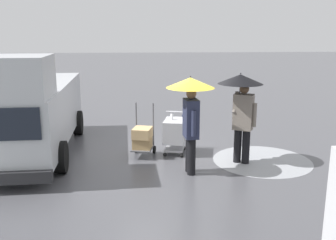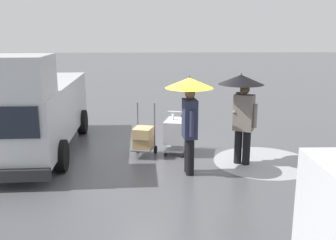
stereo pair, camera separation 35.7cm
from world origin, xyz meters
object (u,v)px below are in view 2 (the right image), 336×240
(hand_dolly_boxes, at_px, (143,138))
(cargo_van_parked_right, at_px, (30,108))
(pedestrian_pink_side, at_px, (189,102))
(pedestrian_black_side, at_px, (242,98))
(shopping_cart_vendor, at_px, (176,132))

(hand_dolly_boxes, bearing_deg, cargo_van_parked_right, -6.76)
(pedestrian_pink_side, distance_m, pedestrian_black_side, 1.38)
(cargo_van_parked_right, distance_m, pedestrian_black_side, 5.24)
(cargo_van_parked_right, bearing_deg, shopping_cart_vendor, 177.92)
(cargo_van_parked_right, xyz_separation_m, pedestrian_pink_side, (-3.88, 1.49, 0.41))
(pedestrian_pink_side, bearing_deg, cargo_van_parked_right, -20.99)
(cargo_van_parked_right, bearing_deg, hand_dolly_boxes, 173.24)
(cargo_van_parked_right, relative_size, pedestrian_black_side, 2.52)
(shopping_cart_vendor, relative_size, pedestrian_pink_side, 0.49)
(pedestrian_black_side, bearing_deg, shopping_cart_vendor, -28.62)
(cargo_van_parked_right, xyz_separation_m, hand_dolly_boxes, (-2.84, 0.34, -0.71))
(cargo_van_parked_right, relative_size, hand_dolly_boxes, 4.11)
(hand_dolly_boxes, distance_m, pedestrian_black_side, 2.62)
(shopping_cart_vendor, relative_size, pedestrian_black_side, 0.49)
(shopping_cart_vendor, distance_m, hand_dolly_boxes, 0.85)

